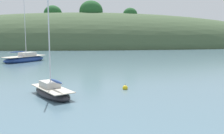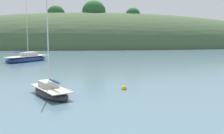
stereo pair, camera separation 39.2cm
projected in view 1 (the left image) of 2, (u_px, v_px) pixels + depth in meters
far_shoreline_hill at (92, 47)px, 89.58m from camera, size 150.00×36.00×27.64m
sailboat_red_portside at (52, 91)px, 19.07m from camera, size 3.93×5.19×7.41m
sailboat_teal_outer at (25, 59)px, 42.68m from camera, size 6.99×7.64×10.54m
mooring_buoy_channel at (125, 88)px, 21.37m from camera, size 0.44×0.44×0.54m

